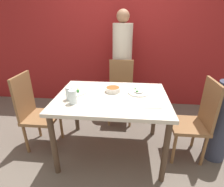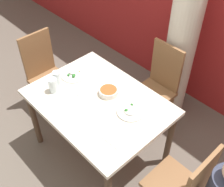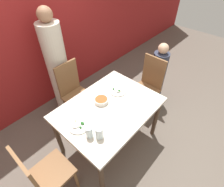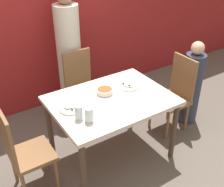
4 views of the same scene
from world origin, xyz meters
TOP-DOWN VIEW (x-y plane):
  - ground_plane at (0.00, 0.00)m, footprint 10.00×10.00m
  - wall_back at (0.00, 1.49)m, footprint 10.00×0.06m
  - dining_table at (0.00, 0.00)m, footprint 1.26×0.93m
  - chair_adult_spot at (0.06, 0.81)m, footprint 0.40×0.40m
  - chair_child_spot at (0.98, 0.02)m, footprint 0.40×0.40m
  - chair_empty_left at (-0.98, 0.03)m, footprint 0.40×0.40m
  - person_adult at (0.06, 1.14)m, footprint 0.32×0.32m
  - person_child at (1.27, 0.02)m, footprint 0.25×0.25m
  - bowl_curry at (-0.00, 0.13)m, footprint 0.18×0.18m
  - plate_rice_adult at (-0.44, 0.06)m, footprint 0.25×0.25m
  - plate_rice_child at (0.30, 0.11)m, footprint 0.25×0.25m
  - glass_water_tall at (-0.38, -0.22)m, footprint 0.08×0.08m
  - glass_water_short at (-0.44, -0.13)m, footprint 0.08×0.08m
  - napkin_folded at (0.18, 0.37)m, footprint 0.14×0.14m
  - fork_steel at (0.43, -0.25)m, footprint 0.18×0.03m
  - spoon_steel at (-0.12, -0.08)m, footprint 0.18×0.04m

SIDE VIEW (x-z plane):
  - ground_plane at x=0.00m, z-range 0.00..0.00m
  - chair_adult_spot at x=0.06m, z-range 0.02..1.01m
  - chair_child_spot at x=0.98m, z-range 0.02..1.01m
  - chair_empty_left at x=-0.98m, z-range 0.02..1.01m
  - person_child at x=1.27m, z-range -0.04..1.10m
  - dining_table at x=0.00m, z-range 0.30..1.07m
  - napkin_folded at x=0.18m, z-range 0.78..0.78m
  - fork_steel at x=0.43m, z-range 0.78..0.78m
  - spoon_steel at x=-0.12m, z-range 0.78..0.78m
  - plate_rice_adult at x=-0.44m, z-range 0.77..0.82m
  - plate_rice_child at x=0.30m, z-range 0.77..0.82m
  - person_adult at x=0.06m, z-range -0.06..1.66m
  - bowl_curry at x=0.00m, z-range 0.78..0.83m
  - glass_water_short at x=-0.44m, z-range 0.78..0.92m
  - glass_water_tall at x=-0.38m, z-range 0.78..0.92m
  - wall_back at x=0.00m, z-range 0.00..2.70m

